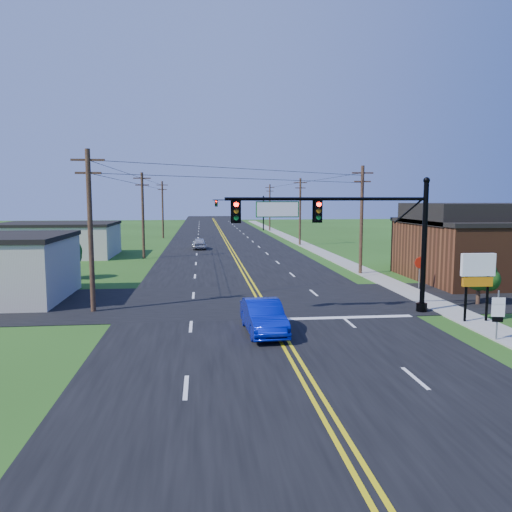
{
  "coord_description": "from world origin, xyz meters",
  "views": [
    {
      "loc": [
        -3.41,
        -18.22,
        6.34
      ],
      "look_at": [
        -0.33,
        10.0,
        3.04
      ],
      "focal_mm": 35.0,
      "sensor_mm": 36.0,
      "label": 1
    }
  ],
  "objects": [
    {
      "name": "cream_bldg_far",
      "position": [
        -19.0,
        38.0,
        1.86
      ],
      "size": [
        12.2,
        9.2,
        3.7
      ],
      "color": "beige",
      "rests_on": "ground"
    },
    {
      "name": "signal_mast_far",
      "position": [
        4.44,
        80.0,
        4.55
      ],
      "size": [
        10.98,
        0.6,
        7.48
      ],
      "color": "black",
      "rests_on": "ground"
    },
    {
      "name": "utility_pole_left_c",
      "position": [
        -9.5,
        62.0,
        4.72
      ],
      "size": [
        1.8,
        0.28,
        9.0
      ],
      "color": "#341F18",
      "rests_on": "ground"
    },
    {
      "name": "ground",
      "position": [
        0.0,
        0.0,
        0.0
      ],
      "size": [
        260.0,
        260.0,
        0.0
      ],
      "primitive_type": "plane",
      "color": "#234413",
      "rests_on": "ground"
    },
    {
      "name": "tree_right_back",
      "position": [
        16.0,
        26.0,
        2.6
      ],
      "size": [
        3.0,
        3.0,
        4.1
      ],
      "color": "#341F18",
      "rests_on": "ground"
    },
    {
      "name": "brick_building",
      "position": [
        20.0,
        18.0,
        2.35
      ],
      "size": [
        14.2,
        11.2,
        4.7
      ],
      "color": "#5C301A",
      "rests_on": "ground"
    },
    {
      "name": "route_sign",
      "position": [
        9.59,
        2.11,
        1.34
      ],
      "size": [
        0.57,
        0.15,
        2.3
      ],
      "rotation": [
        0.0,
        0.0,
        -0.19
      ],
      "color": "slate",
      "rests_on": "ground"
    },
    {
      "name": "signal_mast_main",
      "position": [
        4.34,
        8.0,
        4.75
      ],
      "size": [
        11.3,
        0.6,
        7.48
      ],
      "color": "black",
      "rests_on": "ground"
    },
    {
      "name": "road_main",
      "position": [
        0.0,
        50.0,
        0.02
      ],
      "size": [
        16.0,
        220.0,
        0.04
      ],
      "primitive_type": "cube",
      "color": "black",
      "rests_on": "ground"
    },
    {
      "name": "utility_pole_right_a",
      "position": [
        9.8,
        22.0,
        4.72
      ],
      "size": [
        1.8,
        0.28,
        9.0
      ],
      "color": "#341F18",
      "rests_on": "ground"
    },
    {
      "name": "pylon_sign",
      "position": [
        10.5,
        5.42,
        2.6
      ],
      "size": [
        1.74,
        0.3,
        3.57
      ],
      "rotation": [
        0.0,
        0.0,
        -0.03
      ],
      "color": "black",
      "rests_on": "ground"
    },
    {
      "name": "utility_pole_right_c",
      "position": [
        9.8,
        78.0,
        4.72
      ],
      "size": [
        1.8,
        0.28,
        9.0
      ],
      "color": "#341F18",
      "rests_on": "ground"
    },
    {
      "name": "utility_pole_left_b",
      "position": [
        -9.5,
        35.0,
        4.72
      ],
      "size": [
        1.8,
        0.28,
        9.0
      ],
      "color": "#341F18",
      "rests_on": "ground"
    },
    {
      "name": "shrub_corner",
      "position": [
        13.0,
        9.5,
        1.85
      ],
      "size": [
        2.0,
        2.0,
        2.86
      ],
      "color": "#341F18",
      "rests_on": "ground"
    },
    {
      "name": "stop_sign",
      "position": [
        11.63,
        14.62,
        1.66
      ],
      "size": [
        0.82,
        0.12,
        2.3
      ],
      "rotation": [
        0.0,
        0.0,
        0.07
      ],
      "color": "slate",
      "rests_on": "ground"
    },
    {
      "name": "sidewalk",
      "position": [
        10.5,
        40.0,
        0.04
      ],
      "size": [
        2.0,
        160.0,
        0.08
      ],
      "primitive_type": "cube",
      "color": "gray",
      "rests_on": "ground"
    },
    {
      "name": "utility_pole_left_a",
      "position": [
        -9.5,
        10.0,
        4.72
      ],
      "size": [
        1.8,
        0.28,
        9.0
      ],
      "color": "#341F18",
      "rests_on": "ground"
    },
    {
      "name": "blue_car",
      "position": [
        -0.57,
        4.53,
        0.77
      ],
      "size": [
        1.89,
        4.75,
        1.54
      ],
      "primitive_type": "imported",
      "rotation": [
        0.0,
        0.0,
        0.06
      ],
      "color": "#0716A9",
      "rests_on": "ground"
    },
    {
      "name": "tree_left",
      "position": [
        -14.0,
        22.0,
        2.16
      ],
      "size": [
        2.4,
        2.4,
        3.37
      ],
      "color": "#341F18",
      "rests_on": "ground"
    },
    {
      "name": "distant_car",
      "position": [
        -3.76,
        44.06,
        0.71
      ],
      "size": [
        1.9,
        4.24,
        1.41
      ],
      "primitive_type": "imported",
      "rotation": [
        0.0,
        0.0,
        3.2
      ],
      "color": "#B6B6BB",
      "rests_on": "ground"
    },
    {
      "name": "utility_pole_right_b",
      "position": [
        9.8,
        48.0,
        4.72
      ],
      "size": [
        1.8,
        0.28,
        9.0
      ],
      "color": "#341F18",
      "rests_on": "ground"
    },
    {
      "name": "road_cross",
      "position": [
        0.0,
        12.0,
        0.02
      ],
      "size": [
        70.0,
        10.0,
        0.04
      ],
      "primitive_type": "cube",
      "color": "black",
      "rests_on": "ground"
    }
  ]
}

